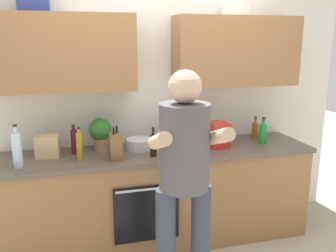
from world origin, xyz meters
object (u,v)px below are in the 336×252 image
at_px(bottle_soda, 263,133).
at_px(cup_tea, 169,149).
at_px(bottle_wine, 74,141).
at_px(grocery_bag_bread, 48,146).
at_px(bottle_oil, 79,146).
at_px(bottle_syrup, 255,130).
at_px(grocery_bag_crisps, 217,135).
at_px(person_standing, 184,172).
at_px(grocery_bag_rice, 177,138).
at_px(knife_block, 116,146).
at_px(bottle_soy, 153,145).
at_px(potted_herb, 100,132).
at_px(mixing_bowl, 139,144).
at_px(bottle_water, 17,150).

relative_size(bottle_soda, cup_tea, 2.70).
height_order(bottle_wine, grocery_bag_bread, bottle_wine).
xyz_separation_m(bottle_oil, cup_tea, (0.76, -0.05, -0.08)).
height_order(bottle_syrup, bottle_soda, bottle_soda).
bearing_deg(bottle_syrup, bottle_soda, -97.74).
height_order(bottle_soda, grocery_bag_crisps, bottle_soda).
distance_m(person_standing, grocery_bag_rice, 0.93).
height_order(person_standing, bottle_oil, person_standing).
relative_size(knife_block, grocery_bag_crisps, 1.20).
bearing_deg(bottle_soda, bottle_soy, -174.37).
relative_size(bottle_soda, bottle_soy, 1.00).
xyz_separation_m(bottle_soy, grocery_bag_bread, (-0.88, 0.24, -0.01)).
relative_size(bottle_soda, bottle_oil, 0.91).
height_order(bottle_soy, potted_herb, potted_herb).
height_order(bottle_oil, mixing_bowl, bottle_oil).
bearing_deg(bottle_soda, bottle_wine, 175.45).
height_order(bottle_water, grocery_bag_bread, bottle_water).
relative_size(bottle_syrup, bottle_soy, 0.87).
xyz_separation_m(bottle_water, grocery_bag_bread, (0.21, 0.23, -0.06)).
height_order(bottle_oil, knife_block, bottle_oil).
distance_m(bottle_soda, bottle_water, 2.21).
xyz_separation_m(bottle_syrup, mixing_bowl, (-1.22, -0.07, -0.03)).
relative_size(bottle_syrup, bottle_wine, 0.86).
xyz_separation_m(bottle_water, cup_tea, (1.23, 0.00, -0.10)).
height_order(bottle_syrup, grocery_bag_crisps, grocery_bag_crisps).
bearing_deg(cup_tea, grocery_bag_crisps, 13.28).
bearing_deg(grocery_bag_bread, knife_block, -22.18).
xyz_separation_m(person_standing, bottle_wine, (-0.72, 0.95, 0.01)).
distance_m(person_standing, knife_block, 0.80).
bearing_deg(mixing_bowl, bottle_syrup, 3.50).
height_order(bottle_soy, bottle_wine, bottle_wine).
bearing_deg(bottle_syrup, mixing_bowl, -176.50).
bearing_deg(bottle_syrup, cup_tea, -162.71).
bearing_deg(grocery_bag_crisps, bottle_soy, -168.98).
bearing_deg(cup_tea, grocery_bag_rice, 56.76).
xyz_separation_m(bottle_soda, bottle_wine, (-1.77, 0.14, 0.01)).
xyz_separation_m(bottle_soda, potted_herb, (-1.54, 0.19, 0.07)).
distance_m(bottle_soy, potted_herb, 0.52).
relative_size(bottle_water, grocery_bag_bread, 1.79).
bearing_deg(grocery_bag_rice, grocery_bag_bread, 178.55).
relative_size(person_standing, cup_tea, 17.71).
bearing_deg(knife_block, potted_herb, 109.00).
height_order(person_standing, grocery_bag_rice, person_standing).
distance_m(knife_block, potted_herb, 0.32).
relative_size(bottle_soda, grocery_bag_crisps, 1.10).
bearing_deg(bottle_water, grocery_bag_rice, 8.51).
distance_m(bottle_syrup, grocery_bag_rice, 0.88).
bearing_deg(grocery_bag_rice, cup_tea, -123.24).
relative_size(bottle_syrup, grocery_bag_bread, 1.16).
bearing_deg(bottle_wine, cup_tea, -17.03).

